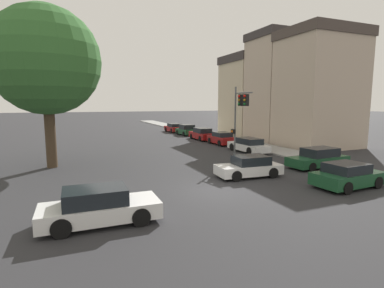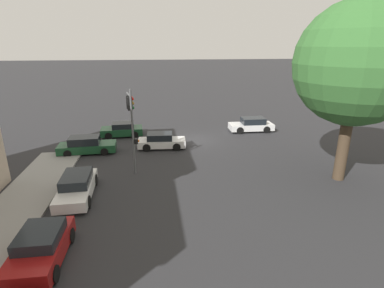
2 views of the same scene
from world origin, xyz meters
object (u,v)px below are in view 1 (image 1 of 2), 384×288
crossing_car_3 (347,176)px  crossing_car_1 (99,207)px  crossing_car_2 (249,167)px  crossing_car_0 (318,158)px  parked_car_3 (187,130)px  parked_car_1 (222,139)px  parked_car_2 (202,134)px  parked_car_4 (174,128)px  traffic_signal (240,110)px  parked_car_0 (248,145)px  street_tree (46,61)px

crossing_car_3 → crossing_car_1: bearing=176.7°
crossing_car_1 → crossing_car_2: bearing=24.2°
crossing_car_0 → parked_car_3: 24.07m
parked_car_1 → parked_car_2: size_ratio=0.86×
crossing_car_1 → crossing_car_2: size_ratio=1.08×
parked_car_2 → parked_car_3: 5.93m
parked_car_3 → parked_car_4: (-0.21, 4.92, -0.05)m
parked_car_2 → parked_car_3: bearing=-1.7°
traffic_signal → parked_car_1: (3.33, 9.14, -3.39)m
crossing_car_0 → parked_car_0: bearing=-85.8°
crossing_car_1 → parked_car_3: size_ratio=1.10×
parked_car_2 → street_tree: bearing=123.0°
parked_car_2 → traffic_signal: bearing=167.8°
crossing_car_0 → parked_car_4: crossing_car_0 is taller
traffic_signal → parked_car_3: 20.45m
street_tree → parked_car_4: bearing=52.2°
parked_car_3 → parked_car_4: size_ratio=0.92×
crossing_car_1 → crossing_car_2: 10.30m
parked_car_4 → street_tree: bearing=141.1°
crossing_car_2 → parked_car_0: size_ratio=0.89×
crossing_car_0 → parked_car_1: crossing_car_0 is taller
parked_car_0 → parked_car_3: size_ratio=1.15×
parked_car_0 → street_tree: bearing=88.8°
crossing_car_0 → parked_car_0: size_ratio=1.00×
traffic_signal → crossing_car_2: 6.12m
parked_car_3 → parked_car_1: bearing=178.5°
crossing_car_3 → parked_car_0: size_ratio=0.87×
crossing_car_1 → crossing_car_3: (13.14, 0.03, -0.02)m
crossing_car_2 → parked_car_0: 9.67m
street_tree → parked_car_3: street_tree is taller
traffic_signal → parked_car_0: (3.17, 3.50, -3.41)m
crossing_car_3 → parked_car_1: bearing=81.2°
crossing_car_0 → parked_car_4: (-1.01, 28.98, 0.01)m
street_tree → traffic_signal: (13.67, -3.21, -3.43)m
parked_car_0 → crossing_car_2: bearing=145.0°
crossing_car_2 → crossing_car_3: size_ratio=1.03×
parked_car_1 → parked_car_0: bearing=178.5°
parked_car_0 → parked_car_3: parked_car_3 is taller
street_tree → parked_car_3: bearing=44.5°
parked_car_4 → traffic_signal: bearing=171.8°
crossing_car_0 → crossing_car_1: crossing_car_1 is taller
street_tree → traffic_signal: street_tree is taller
crossing_car_0 → parked_car_0: (-0.94, 7.65, -0.01)m
crossing_car_3 → parked_car_2: (1.48, 22.69, 0.05)m
crossing_car_0 → parked_car_2: size_ratio=1.03×
traffic_signal → parked_car_0: traffic_signal is taller
parked_car_0 → parked_car_2: (-0.06, 10.48, 0.05)m
parked_car_2 → parked_car_4: 10.84m
crossing_car_2 → parked_car_1: size_ratio=1.06×
crossing_car_1 → crossing_car_3: bearing=0.8°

